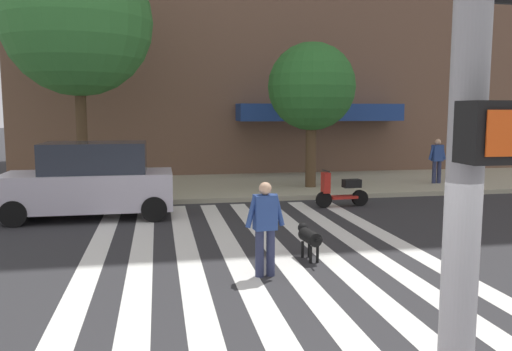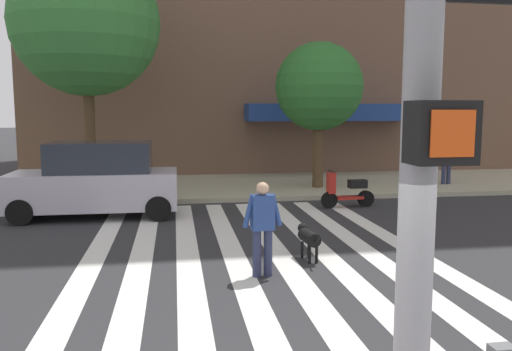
# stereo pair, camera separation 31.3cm
# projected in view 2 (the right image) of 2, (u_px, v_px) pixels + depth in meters

# --- Properties ---
(ground_plane) EXTENTS (160.00, 160.00, 0.00)m
(ground_plane) POSITION_uv_depth(u_px,v_px,m) (229.00, 263.00, 9.76)
(ground_plane) COLOR #2B2B2D
(sidewalk_far) EXTENTS (80.00, 6.00, 0.15)m
(sidewalk_far) POSITION_uv_depth(u_px,v_px,m) (202.00, 187.00, 18.94)
(sidewalk_far) COLOR #A39F85
(sidewalk_far) RESTS_ON ground_plane
(crosswalk_stripes) EXTENTS (6.75, 12.15, 0.01)m
(crosswalk_stripes) POSITION_uv_depth(u_px,v_px,m) (261.00, 261.00, 9.85)
(crosswalk_stripes) COLOR silver
(crosswalk_stripes) RESTS_ON ground_plane
(parked_car_behind_first) EXTENTS (4.35, 1.89, 2.00)m
(parked_car_behind_first) POSITION_uv_depth(u_px,v_px,m) (97.00, 181.00, 13.90)
(parked_car_behind_first) COLOR #B8B3C2
(parked_car_behind_first) RESTS_ON ground_plane
(parked_scooter) EXTENTS (1.63, 0.50, 1.11)m
(parked_scooter) POSITION_uv_depth(u_px,v_px,m) (348.00, 191.00, 15.28)
(parked_scooter) COLOR black
(parked_scooter) RESTS_ON ground_plane
(street_tree_nearest) EXTENTS (4.72, 4.72, 7.85)m
(street_tree_nearest) POSITION_uv_depth(u_px,v_px,m) (86.00, 23.00, 16.67)
(street_tree_nearest) COLOR #4C3823
(street_tree_nearest) RESTS_ON sidewalk_far
(street_tree_middle) EXTENTS (3.04, 3.04, 5.02)m
(street_tree_middle) POSITION_uv_depth(u_px,v_px,m) (319.00, 87.00, 17.96)
(street_tree_middle) COLOR #4C3823
(street_tree_middle) RESTS_ON sidewalk_far
(pedestrian_dog_walker) EXTENTS (0.71, 0.28, 1.64)m
(pedestrian_dog_walker) POSITION_uv_depth(u_px,v_px,m) (262.00, 224.00, 8.88)
(pedestrian_dog_walker) COLOR #282D4C
(pedestrian_dog_walker) RESTS_ON ground_plane
(dog_on_leash) EXTENTS (0.32, 0.97, 0.65)m
(dog_on_leash) POSITION_uv_depth(u_px,v_px,m) (308.00, 237.00, 9.93)
(dog_on_leash) COLOR black
(dog_on_leash) RESTS_ON ground_plane
(pedestrian_bystander) EXTENTS (0.71, 0.25, 1.64)m
(pedestrian_bystander) POSITION_uv_depth(u_px,v_px,m) (447.00, 159.00, 19.02)
(pedestrian_bystander) COLOR #282D4C
(pedestrian_bystander) RESTS_ON sidewalk_far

